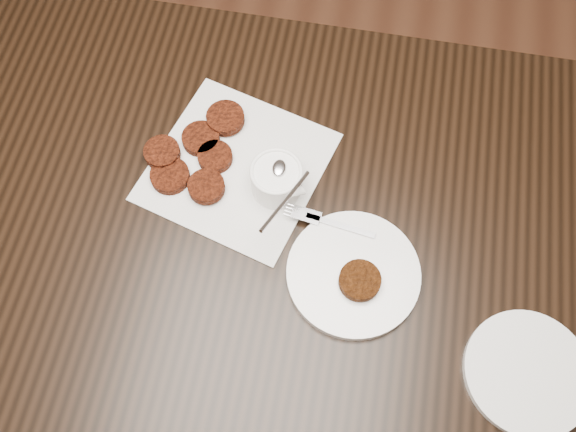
# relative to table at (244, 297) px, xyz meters

# --- Properties ---
(floor) EXTENTS (4.00, 4.00, 0.00)m
(floor) POSITION_rel_table_xyz_m (0.02, -0.08, -0.38)
(floor) COLOR brown
(floor) RESTS_ON ground
(table) EXTENTS (1.45, 0.93, 0.75)m
(table) POSITION_rel_table_xyz_m (0.00, 0.00, 0.00)
(table) COLOR black
(table) RESTS_ON floor
(napkin) EXTENTS (0.35, 0.35, 0.00)m
(napkin) POSITION_rel_table_xyz_m (-0.01, 0.12, 0.38)
(napkin) COLOR silver
(napkin) RESTS_ON table
(sauce_ramekin) EXTENTS (0.14, 0.14, 0.12)m
(sauce_ramekin) POSITION_rel_table_xyz_m (0.06, 0.09, 0.44)
(sauce_ramekin) COLOR white
(sauce_ramekin) RESTS_ON napkin
(patty_cluster) EXTENTS (0.28, 0.28, 0.02)m
(patty_cluster) POSITION_rel_table_xyz_m (-0.08, 0.14, 0.39)
(patty_cluster) COLOR #66220D
(patty_cluster) RESTS_ON napkin
(plate_with_patty) EXTENTS (0.25, 0.25, 0.03)m
(plate_with_patty) POSITION_rel_table_xyz_m (0.21, -0.04, 0.39)
(plate_with_patty) COLOR white
(plate_with_patty) RESTS_ON table
(plate_empty) EXTENTS (0.24, 0.24, 0.01)m
(plate_empty) POSITION_rel_table_xyz_m (0.49, -0.15, 0.38)
(plate_empty) COLOR silver
(plate_empty) RESTS_ON table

